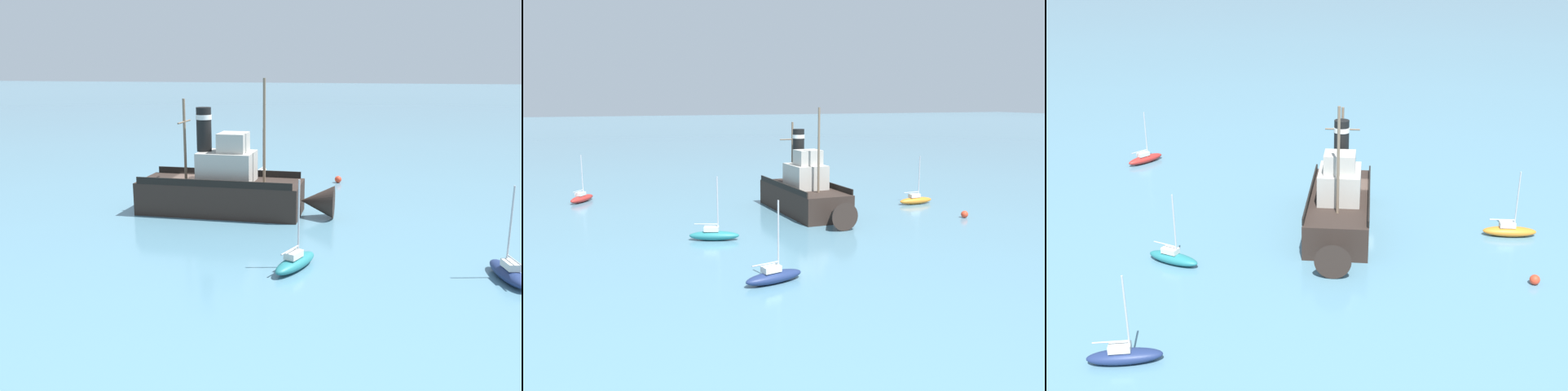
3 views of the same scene
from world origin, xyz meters
The scene contains 7 objects.
ground_plane centered at (0.00, 0.00, 0.00)m, with size 600.00×600.00×0.00m, color teal.
old_tugboat centered at (1.38, 3.28, 1.83)m, with size 4.49×14.42×9.90m.
sailboat_teal centered at (11.96, 9.89, 0.43)m, with size 3.94×2.38×4.90m.
sailboat_red centered at (20.83, -10.53, 0.43)m, with size 3.02×3.77×4.90m.
sailboat_orange centered at (-10.92, 3.23, 0.43)m, with size 3.84×1.23×4.90m.
sailboat_navy centered at (11.19, 20.84, 0.43)m, with size 3.95×1.91×4.90m.
mooring_buoy centered at (-11.16, 10.44, 0.32)m, with size 0.64×0.64×0.64m, color red.
Camera 2 is at (22.03, 49.81, 10.67)m, focal length 38.00 mm.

